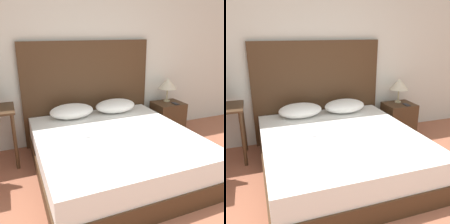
{
  "view_description": "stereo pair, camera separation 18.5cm",
  "coord_description": "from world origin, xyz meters",
  "views": [
    {
      "loc": [
        -1.25,
        -0.99,
        1.69
      ],
      "look_at": [
        -0.14,
        1.68,
        0.73
      ],
      "focal_mm": 40.0,
      "sensor_mm": 36.0,
      "label": 1
    },
    {
      "loc": [
        -1.08,
        -1.05,
        1.69
      ],
      "look_at": [
        -0.14,
        1.68,
        0.73
      ],
      "focal_mm": 40.0,
      "sensor_mm": 36.0,
      "label": 2
    }
  ],
  "objects": [
    {
      "name": "bed",
      "position": [
        -0.14,
        1.58,
        0.24
      ],
      "size": [
        1.89,
        2.05,
        0.48
      ],
      "color": "#422B19",
      "rests_on": "ground_plane"
    },
    {
      "name": "pillow_left",
      "position": [
        -0.48,
        2.36,
        0.58
      ],
      "size": [
        0.62,
        0.4,
        0.2
      ],
      "color": "white",
      "rests_on": "bed"
    },
    {
      "name": "headboard",
      "position": [
        -0.14,
        2.63,
        0.77
      ],
      "size": [
        1.98,
        0.05,
        1.54
      ],
      "color": "#422B19",
      "rests_on": "ground_plane"
    },
    {
      "name": "table_lamp",
      "position": [
        1.19,
        2.44,
        0.84
      ],
      "size": [
        0.31,
        0.31,
        0.4
      ],
      "color": "tan",
      "rests_on": "nightstand"
    },
    {
      "name": "pillow_right",
      "position": [
        0.21,
        2.36,
        0.58
      ],
      "size": [
        0.62,
        0.4,
        0.2
      ],
      "color": "white",
      "rests_on": "bed"
    },
    {
      "name": "phone_on_bed",
      "position": [
        -0.47,
        1.67,
        0.49
      ],
      "size": [
        0.07,
        0.15,
        0.01
      ],
      "color": "#B7B7BC",
      "rests_on": "bed"
    },
    {
      "name": "phone_on_nightstand",
      "position": [
        1.24,
        2.25,
        0.53
      ],
      "size": [
        0.08,
        0.15,
        0.01
      ],
      "color": "black",
      "rests_on": "nightstand"
    },
    {
      "name": "wall_back",
      "position": [
        0.0,
        2.71,
        1.35
      ],
      "size": [
        10.0,
        0.06,
        2.7
      ],
      "color": "silver",
      "rests_on": "ground_plane"
    },
    {
      "name": "nightstand",
      "position": [
        1.18,
        2.36,
        0.26
      ],
      "size": [
        0.48,
        0.42,
        0.53
      ],
      "color": "#422B19",
      "rests_on": "ground_plane"
    }
  ]
}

